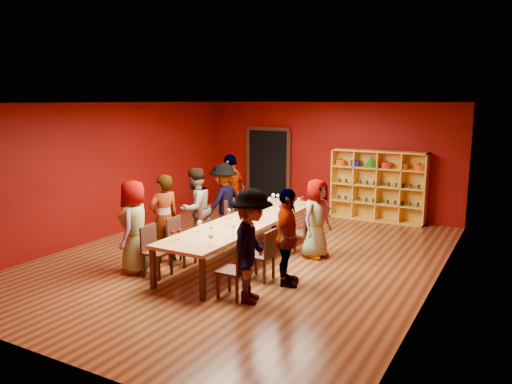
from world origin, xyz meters
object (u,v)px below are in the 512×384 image
person_right_1 (287,237)px  wine_bottle (292,202)px  chair_person_left_0 (153,248)px  chair_person_right_3 (303,231)px  spittoon_bowl (247,219)px  chair_person_left_3 (234,217)px  person_left_1 (164,218)px  person_left_0 (134,227)px  person_right_0 (252,246)px  chair_person_right_1 (264,252)px  chair_person_left_2 (209,226)px  person_right_3 (316,218)px  chair_person_left_1 (179,238)px  person_left_4 (231,193)px  shelving_unit (378,182)px  tasting_table (246,223)px  person_left_2 (195,208)px  person_left_3 (224,201)px  chair_person_left_4 (246,212)px  chair_person_right_0 (237,268)px

person_right_1 → wine_bottle: bearing=5.3°
chair_person_left_0 → chair_person_right_3: same height
spittoon_bowl → chair_person_right_3: bearing=47.9°
person_right_1 → chair_person_left_3: bearing=30.6°
person_left_1 → chair_person_right_3: person_left_1 is taller
person_left_0 → chair_person_left_3: person_left_0 is taller
person_left_1 → person_right_1: size_ratio=1.03×
person_right_0 → chair_person_right_1: (-0.25, 0.89, -0.38)m
person_left_0 → chair_person_left_3: bearing=148.2°
chair_person_left_2 → person_right_3: person_right_3 is taller
chair_person_left_1 → chair_person_left_2: bearing=90.0°
chair_person_left_1 → person_right_0: bearing=-23.1°
person_left_4 → spittoon_bowl: size_ratio=6.25×
person_right_0 → chair_person_left_2: bearing=30.0°
shelving_unit → chair_person_left_0: shelving_unit is taller
person_right_0 → person_right_3: (0.02, 2.53, -0.10)m
person_right_1 → chair_person_left_1: bearing=72.2°
tasting_table → person_left_4: bearing=129.5°
chair_person_left_3 → chair_person_right_1: (1.82, -1.98, 0.00)m
person_left_2 → chair_person_right_1: bearing=70.0°
person_left_4 → chair_person_right_1: 3.40m
chair_person_left_1 → chair_person_right_3: size_ratio=1.00×
chair_person_left_1 → person_right_0: size_ratio=0.51×
chair_person_left_1 → person_left_4: 2.61m
person_left_3 → spittoon_bowl: (1.30, -1.21, -0.02)m
person_left_0 → chair_person_left_4: person_left_0 is taller
shelving_unit → chair_person_left_4: (-2.31, -2.72, -0.49)m
person_left_1 → tasting_table: bearing=148.3°
chair_person_left_0 → shelving_unit: bearing=68.9°
chair_person_left_1 → chair_person_left_4: bearing=90.0°
person_left_1 → chair_person_left_4: person_left_1 is taller
wine_bottle → person_left_4: bearing=-179.4°
chair_person_left_1 → chair_person_right_0: 2.02m
chair_person_left_0 → person_right_3: size_ratio=0.57×
wine_bottle → person_left_2: bearing=-134.0°
shelving_unit → person_right_1: (-0.07, -5.26, -0.17)m
shelving_unit → person_left_0: (-2.73, -5.97, -0.15)m
person_left_4 → person_left_2: bearing=1.9°
chair_person_left_3 → chair_person_left_2: bearing=-90.0°
chair_person_left_3 → person_right_3: bearing=-9.3°
spittoon_bowl → person_left_2: bearing=170.0°
shelving_unit → chair_person_left_3: (-2.31, -3.28, -0.49)m
person_right_0 → person_right_1: size_ratio=1.07×
person_left_2 → spittoon_bowl: (1.37, -0.24, -0.02)m
person_left_2 → person_left_3: person_left_2 is taller
chair_person_left_2 → chair_person_right_3: bearing=19.0°
chair_person_right_0 → chair_person_right_1: (0.00, 0.89, 0.00)m
person_left_2 → person_right_3: size_ratio=1.08×
person_left_2 → person_left_0: bearing=2.2°
chair_person_left_4 → person_right_3: person_right_3 is taller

